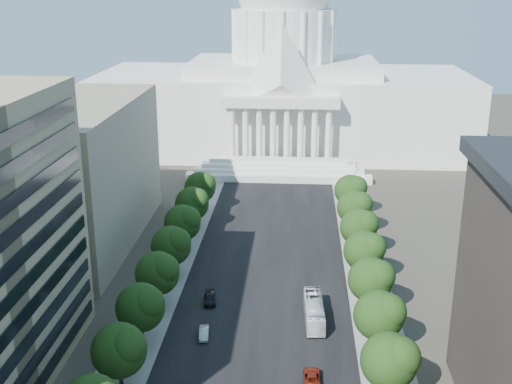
% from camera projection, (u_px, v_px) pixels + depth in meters
% --- Properties ---
extents(road_asphalt, '(30.00, 260.00, 0.01)m').
position_uv_depth(road_asphalt, '(268.00, 265.00, 126.87)').
color(road_asphalt, black).
rests_on(road_asphalt, ground).
extents(sidewalk_left, '(8.00, 260.00, 0.02)m').
position_uv_depth(sidewalk_left, '(173.00, 262.00, 128.12)').
color(sidewalk_left, gray).
rests_on(sidewalk_left, ground).
extents(sidewalk_right, '(8.00, 260.00, 0.02)m').
position_uv_depth(sidewalk_right, '(365.00, 268.00, 125.63)').
color(sidewalk_right, gray).
rests_on(sidewalk_right, ground).
extents(capitol, '(120.00, 56.00, 73.00)m').
position_uv_depth(capitol, '(283.00, 88.00, 210.51)').
color(capitol, white).
rests_on(capitol, ground).
extents(office_block_left_far, '(38.00, 52.00, 30.00)m').
position_uv_depth(office_block_left_far, '(43.00, 173.00, 134.80)').
color(office_block_left_far, gray).
rests_on(office_block_left_far, ground).
extents(tree_l_d, '(7.79, 7.60, 9.97)m').
position_uv_depth(tree_l_d, '(121.00, 349.00, 86.04)').
color(tree_l_d, '#33261C').
rests_on(tree_l_d, ground).
extents(tree_l_e, '(7.79, 7.60, 9.97)m').
position_uv_depth(tree_l_e, '(142.00, 306.00, 97.41)').
color(tree_l_e, '#33261C').
rests_on(tree_l_e, ground).
extents(tree_l_f, '(7.79, 7.60, 9.97)m').
position_uv_depth(tree_l_f, '(159.00, 272.00, 108.77)').
color(tree_l_f, '#33261C').
rests_on(tree_l_f, ground).
extents(tree_l_g, '(7.79, 7.60, 9.97)m').
position_uv_depth(tree_l_g, '(173.00, 245.00, 120.14)').
color(tree_l_g, '#33261C').
rests_on(tree_l_g, ground).
extents(tree_l_h, '(7.79, 7.60, 9.97)m').
position_uv_depth(tree_l_h, '(184.00, 222.00, 131.51)').
color(tree_l_h, '#33261C').
rests_on(tree_l_h, ground).
extents(tree_l_i, '(7.79, 7.60, 9.97)m').
position_uv_depth(tree_l_i, '(193.00, 203.00, 142.88)').
color(tree_l_i, '#33261C').
rests_on(tree_l_i, ground).
extents(tree_l_j, '(7.79, 7.60, 9.97)m').
position_uv_depth(tree_l_j, '(201.00, 186.00, 154.25)').
color(tree_l_j, '#33261C').
rests_on(tree_l_j, ground).
extents(tree_r_d, '(7.79, 7.60, 9.97)m').
position_uv_depth(tree_r_d, '(392.00, 360.00, 83.67)').
color(tree_r_d, '#33261C').
rests_on(tree_r_d, ground).
extents(tree_r_e, '(7.79, 7.60, 9.97)m').
position_uv_depth(tree_r_e, '(381.00, 314.00, 95.04)').
color(tree_r_e, '#33261C').
rests_on(tree_r_e, ground).
extents(tree_r_f, '(7.79, 7.60, 9.97)m').
position_uv_depth(tree_r_f, '(373.00, 279.00, 106.41)').
color(tree_r_f, '#33261C').
rests_on(tree_r_f, ground).
extents(tree_r_g, '(7.79, 7.60, 9.97)m').
position_uv_depth(tree_r_g, '(366.00, 250.00, 117.78)').
color(tree_r_g, '#33261C').
rests_on(tree_r_g, ground).
extents(tree_r_h, '(7.79, 7.60, 9.97)m').
position_uv_depth(tree_r_h, '(360.00, 226.00, 129.15)').
color(tree_r_h, '#33261C').
rests_on(tree_r_h, ground).
extents(tree_r_i, '(7.79, 7.60, 9.97)m').
position_uv_depth(tree_r_i, '(356.00, 207.00, 140.52)').
color(tree_r_i, '#33261C').
rests_on(tree_r_i, ground).
extents(tree_r_j, '(7.79, 7.60, 9.97)m').
position_uv_depth(tree_r_j, '(352.00, 190.00, 151.89)').
color(tree_r_j, '#33261C').
rests_on(tree_r_j, ground).
extents(streetlight_c, '(2.61, 0.44, 9.00)m').
position_uv_depth(streetlight_c, '(391.00, 318.00, 95.32)').
color(streetlight_c, gray).
rests_on(streetlight_c, ground).
extents(streetlight_d, '(2.61, 0.44, 9.00)m').
position_uv_depth(streetlight_d, '(374.00, 251.00, 119.01)').
color(streetlight_d, gray).
rests_on(streetlight_d, ground).
extents(streetlight_e, '(2.61, 0.44, 9.00)m').
position_uv_depth(streetlight_e, '(362.00, 206.00, 142.69)').
color(streetlight_e, gray).
rests_on(streetlight_e, ground).
extents(streetlight_f, '(2.61, 0.44, 9.00)m').
position_uv_depth(streetlight_f, '(354.00, 174.00, 166.38)').
color(streetlight_f, gray).
rests_on(streetlight_f, ground).
extents(car_silver, '(1.99, 4.41, 1.41)m').
position_uv_depth(car_silver, '(204.00, 333.00, 101.02)').
color(car_silver, '#A2A5A9').
rests_on(car_silver, ground).
extents(car_red, '(2.45, 5.25, 1.45)m').
position_uv_depth(car_red, '(312.00, 377.00, 89.73)').
color(car_red, '#65180B').
rests_on(car_red, ground).
extents(car_dark_b, '(2.66, 5.18, 1.44)m').
position_uv_depth(car_dark_b, '(210.00, 299.00, 111.87)').
color(car_dark_b, black).
rests_on(car_dark_b, ground).
extents(city_bus, '(3.46, 12.56, 3.46)m').
position_uv_depth(city_bus, '(314.00, 311.00, 105.70)').
color(city_bus, silver).
rests_on(city_bus, ground).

